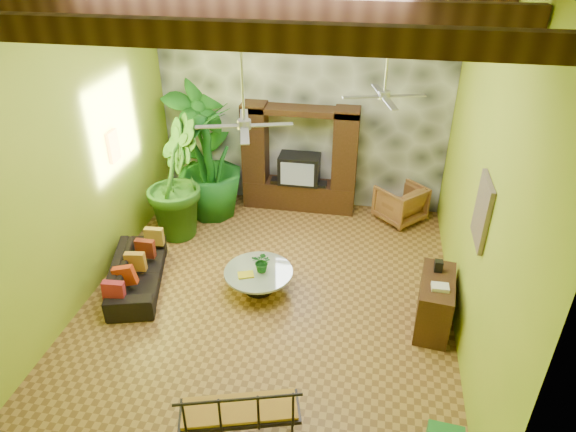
% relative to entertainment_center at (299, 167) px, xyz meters
% --- Properties ---
extents(ground, '(7.00, 7.00, 0.00)m').
position_rel_entertainment_center_xyz_m(ground, '(0.00, -3.14, -0.97)').
color(ground, brown).
rests_on(ground, ground).
extents(back_wall, '(6.00, 0.02, 5.00)m').
position_rel_entertainment_center_xyz_m(back_wall, '(0.00, 0.36, 1.53)').
color(back_wall, '#9BBA2A').
rests_on(back_wall, ground).
extents(left_wall, '(0.02, 7.00, 5.00)m').
position_rel_entertainment_center_xyz_m(left_wall, '(-3.00, -3.14, 1.53)').
color(left_wall, '#9BBA2A').
rests_on(left_wall, ground).
extents(right_wall, '(0.02, 7.00, 5.00)m').
position_rel_entertainment_center_xyz_m(right_wall, '(3.00, -3.14, 1.53)').
color(right_wall, '#9BBA2A').
rests_on(right_wall, ground).
extents(stone_accent_wall, '(5.98, 0.10, 4.98)m').
position_rel_entertainment_center_xyz_m(stone_accent_wall, '(0.00, 0.30, 1.53)').
color(stone_accent_wall, '#35383C').
rests_on(stone_accent_wall, ground).
extents(entertainment_center, '(2.40, 0.55, 2.30)m').
position_rel_entertainment_center_xyz_m(entertainment_center, '(0.00, 0.00, 0.00)').
color(entertainment_center, black).
rests_on(entertainment_center, ground).
extents(ceiling_fan_front, '(1.28, 1.28, 1.86)m').
position_rel_entertainment_center_xyz_m(ceiling_fan_front, '(-0.20, -3.54, 2.44)').
color(ceiling_fan_front, '#A5A4A9').
rests_on(ceiling_fan_front, ceiling).
extents(ceiling_fan_back, '(1.28, 1.28, 1.86)m').
position_rel_entertainment_center_xyz_m(ceiling_fan_back, '(1.60, -1.94, 2.44)').
color(ceiling_fan_back, '#A5A4A9').
rests_on(ceiling_fan_back, ceiling).
extents(wall_art_mask, '(0.06, 0.32, 0.55)m').
position_rel_entertainment_center_xyz_m(wall_art_mask, '(-2.96, -2.14, 1.13)').
color(wall_art_mask, yellow).
rests_on(wall_art_mask, left_wall).
extents(wall_art_painting, '(0.06, 0.70, 0.90)m').
position_rel_entertainment_center_xyz_m(wall_art_painting, '(2.96, -3.74, 1.33)').
color(wall_art_painting, navy).
rests_on(wall_art_painting, right_wall).
extents(sofa, '(1.26, 2.10, 0.57)m').
position_rel_entertainment_center_xyz_m(sofa, '(-2.30, -3.25, -0.68)').
color(sofa, black).
rests_on(sofa, ground).
extents(wicker_armchair, '(1.20, 1.20, 0.79)m').
position_rel_entertainment_center_xyz_m(wicker_armchair, '(2.17, -0.17, -0.57)').
color(wicker_armchair, olive).
rests_on(wicker_armchair, ground).
extents(tall_plant_a, '(1.75, 1.67, 2.76)m').
position_rel_entertainment_center_xyz_m(tall_plant_a, '(-2.14, 0.01, 0.42)').
color(tall_plant_a, '#1C651A').
rests_on(tall_plant_a, ground).
extents(tall_plant_b, '(1.28, 1.47, 2.36)m').
position_rel_entertainment_center_xyz_m(tall_plant_b, '(-2.22, -1.44, 0.21)').
color(tall_plant_b, '#255817').
rests_on(tall_plant_b, ground).
extents(tall_plant_c, '(1.42, 1.42, 2.40)m').
position_rel_entertainment_center_xyz_m(tall_plant_c, '(-1.78, -0.61, 0.23)').
color(tall_plant_c, '#175718').
rests_on(tall_plant_c, ground).
extents(coffee_table, '(1.17, 1.17, 0.40)m').
position_rel_entertainment_center_xyz_m(coffee_table, '(-0.22, -3.01, -0.71)').
color(coffee_table, black).
rests_on(coffee_table, ground).
extents(centerpiece_plant, '(0.38, 0.34, 0.37)m').
position_rel_entertainment_center_xyz_m(centerpiece_plant, '(-0.14, -2.99, -0.38)').
color(centerpiece_plant, '#185C1D').
rests_on(centerpiece_plant, coffee_table).
extents(yellow_tray, '(0.31, 0.27, 0.03)m').
position_rel_entertainment_center_xyz_m(yellow_tray, '(-0.39, -3.17, -0.55)').
color(yellow_tray, gold).
rests_on(yellow_tray, coffee_table).
extents(iron_bench, '(1.52, 0.91, 0.57)m').
position_rel_entertainment_center_xyz_m(iron_bench, '(0.21, -5.92, -0.42)').
color(iron_bench, black).
rests_on(iron_bench, ground).
extents(side_console, '(0.62, 1.14, 0.88)m').
position_rel_entertainment_center_xyz_m(side_console, '(2.65, -3.38, -0.53)').
color(side_console, '#331710').
rests_on(side_console, ground).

